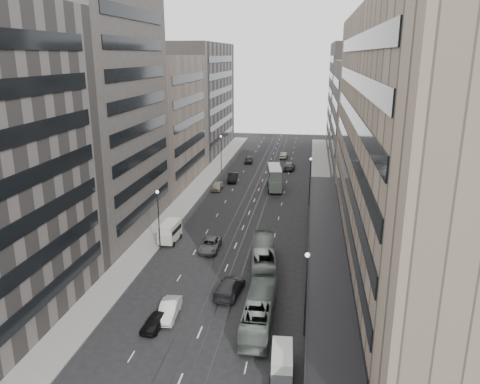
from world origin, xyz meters
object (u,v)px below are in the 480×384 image
Objects in this scene: sedan_1 at (169,310)px; pedestrian at (309,368)px; vw_microbus at (282,361)px; sedan_2 at (210,245)px; bus_near at (259,311)px; panel_van at (170,231)px; bus_far at (263,257)px; sedan_0 at (155,321)px; double_decker at (274,177)px.

pedestrian is (13.83, -7.46, 0.37)m from sedan_1.
vw_microbus is 26.27m from sedan_2.
vw_microbus is at bearing 110.84° from bus_near.
vw_microbus is at bearing -16.82° from pedestrian.
panel_van is 6.42m from sedan_2.
bus_near reaches higher than panel_van.
bus_far reaches higher than sedan_1.
vw_microbus is 13.32m from sedan_0.
sedan_2 is at bearing -63.34° from bus_near.
panel_van is (-12.16, -28.51, -0.86)m from double_decker.
bus_near is at bearing 107.92° from vw_microbus.
bus_far is 2.16× the size of sedan_2.
panel_van is at bearing -57.32° from pedestrian.
bus_far is at bearing -85.92° from bus_near.
pedestrian is (7.24, -54.71, -1.28)m from double_decker.
double_decker is at bearing 78.30° from sedan_2.
bus_far is at bearing -23.49° from panel_van.
panel_van is 0.97× the size of sedan_1.
pedestrian is (5.68, -19.49, -0.45)m from bus_far.
pedestrian is at bearing -90.20° from double_decker.
vw_microbus is at bearing -13.44° from sedan_0.
vw_microbus is 30.93m from panel_van.
bus_near is 7.35m from vw_microbus.
bus_near is 2.30× the size of sedan_1.
sedan_1 is (-6.59, -47.25, -1.65)m from double_decker.
double_decker is 1.84× the size of panel_van.
vw_microbus reaches higher than pedestrian.
sedan_2 is 2.66× the size of pedestrian.
pedestrian is at bearing -31.30° from sedan_1.
panel_van is (-17.21, 25.69, 0.35)m from vw_microbus.
sedan_2 is (0.51, 16.83, -0.05)m from sedan_1.
bus_far is 35.26m from double_decker.
pedestrian is at bearing -61.64° from sedan_2.
panel_van reaches higher than sedan_2.
sedan_0 is 1.99× the size of pedestrian.
panel_van reaches higher than vw_microbus.
vw_microbus reaches higher than sedan_2.
panel_van is 19.56m from sedan_1.
bus_near is 10.01m from sedan_0.
pedestrian is (13.32, -24.29, 0.41)m from sedan_2.
bus_near is 2.38× the size of panel_van.
sedan_1 is (0.75, 2.09, 0.11)m from sedan_0.
sedan_1 is (-11.64, 6.96, -0.43)m from vw_microbus.
sedan_1 is 0.90× the size of sedan_2.
bus_near reaches higher than vw_microbus.
bus_near is 2.65× the size of vw_microbus.
bus_far is 1.36× the size of double_decker.
bus_far is 9.06m from sedan_2.
pedestrian is at bearing -12.22° from sedan_0.
panel_van is (-14.59, 18.83, 0.04)m from bus_near.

